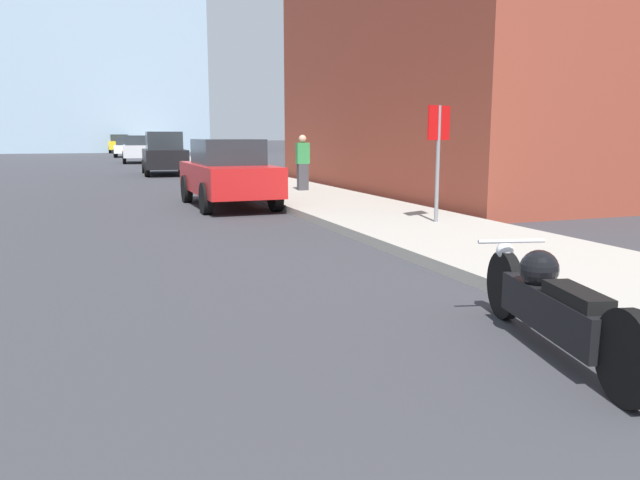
{
  "coord_description": "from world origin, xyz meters",
  "views": [
    {
      "loc": [
        0.08,
        1.15,
        1.7
      ],
      "look_at": [
        1.87,
        6.08,
        0.81
      ],
      "focal_mm": 35.0,
      "sensor_mm": 36.0,
      "label": 1
    }
  ],
  "objects_px": {
    "parked_car_yellow": "(120,144)",
    "stop_sign": "(438,143)",
    "motorcycle": "(552,305)",
    "parked_car_red": "(228,172)",
    "pedestrian": "(303,162)",
    "parked_car_white": "(127,147)",
    "parked_car_black": "(164,154)",
    "parked_car_silver": "(138,149)"
  },
  "relations": [
    {
      "from": "parked_car_yellow",
      "to": "parked_car_silver",
      "type": "bearing_deg",
      "value": -85.9
    },
    {
      "from": "parked_car_silver",
      "to": "pedestrian",
      "type": "distance_m",
      "value": 23.61
    },
    {
      "from": "stop_sign",
      "to": "pedestrian",
      "type": "xyz_separation_m",
      "value": [
        -0.19,
        7.04,
        -0.62
      ]
    },
    {
      "from": "parked_car_red",
      "to": "parked_car_silver",
      "type": "xyz_separation_m",
      "value": [
        -0.31,
        25.5,
        0.04
      ]
    },
    {
      "from": "pedestrian",
      "to": "parked_car_yellow",
      "type": "bearing_deg",
      "value": 93.6
    },
    {
      "from": "parked_car_silver",
      "to": "stop_sign",
      "type": "height_order",
      "value": "stop_sign"
    },
    {
      "from": "motorcycle",
      "to": "parked_car_silver",
      "type": "distance_m",
      "value": 36.43
    },
    {
      "from": "parked_car_yellow",
      "to": "stop_sign",
      "type": "relative_size",
      "value": 2.28
    },
    {
      "from": "parked_car_red",
      "to": "stop_sign",
      "type": "distance_m",
      "value": 5.74
    },
    {
      "from": "parked_car_silver",
      "to": "parked_car_white",
      "type": "height_order",
      "value": "parked_car_silver"
    },
    {
      "from": "parked_car_yellow",
      "to": "pedestrian",
      "type": "xyz_separation_m",
      "value": [
        2.97,
        -47.14,
        0.05
      ]
    },
    {
      "from": "motorcycle",
      "to": "parked_car_red",
      "type": "bearing_deg",
      "value": 105.35
    },
    {
      "from": "motorcycle",
      "to": "stop_sign",
      "type": "xyz_separation_m",
      "value": [
        2.45,
        5.95,
        1.17
      ]
    },
    {
      "from": "parked_car_red",
      "to": "stop_sign",
      "type": "xyz_separation_m",
      "value": [
        2.76,
        -4.98,
        0.74
      ]
    },
    {
      "from": "motorcycle",
      "to": "parked_car_red",
      "type": "height_order",
      "value": "parked_car_red"
    },
    {
      "from": "parked_car_white",
      "to": "stop_sign",
      "type": "height_order",
      "value": "stop_sign"
    },
    {
      "from": "parked_car_red",
      "to": "parked_car_black",
      "type": "distance_m",
      "value": 13.1
    },
    {
      "from": "stop_sign",
      "to": "parked_car_white",
      "type": "bearing_deg",
      "value": 94.36
    },
    {
      "from": "parked_car_silver",
      "to": "parked_car_yellow",
      "type": "distance_m",
      "value": 23.7
    },
    {
      "from": "parked_car_red",
      "to": "parked_car_yellow",
      "type": "bearing_deg",
      "value": 89.49
    },
    {
      "from": "parked_car_silver",
      "to": "stop_sign",
      "type": "xyz_separation_m",
      "value": [
        3.07,
        -30.47,
        0.7
      ]
    },
    {
      "from": "motorcycle",
      "to": "parked_car_white",
      "type": "distance_m",
      "value": 47.6
    },
    {
      "from": "parked_car_white",
      "to": "stop_sign",
      "type": "xyz_separation_m",
      "value": [
        3.17,
        -41.64,
        0.77
      ]
    },
    {
      "from": "parked_car_silver",
      "to": "pedestrian",
      "type": "xyz_separation_m",
      "value": [
        2.88,
        -23.43,
        0.08
      ]
    },
    {
      "from": "motorcycle",
      "to": "stop_sign",
      "type": "height_order",
      "value": "stop_sign"
    },
    {
      "from": "parked_car_white",
      "to": "parked_car_yellow",
      "type": "relative_size",
      "value": 0.87
    },
    {
      "from": "stop_sign",
      "to": "parked_car_silver",
      "type": "bearing_deg",
      "value": 95.75
    },
    {
      "from": "parked_car_white",
      "to": "stop_sign",
      "type": "bearing_deg",
      "value": -81.32
    },
    {
      "from": "parked_car_black",
      "to": "parked_car_silver",
      "type": "height_order",
      "value": "parked_car_black"
    },
    {
      "from": "motorcycle",
      "to": "stop_sign",
      "type": "distance_m",
      "value": 6.54
    },
    {
      "from": "motorcycle",
      "to": "parked_car_black",
      "type": "relative_size",
      "value": 0.58
    },
    {
      "from": "parked_car_black",
      "to": "stop_sign",
      "type": "relative_size",
      "value": 2.1
    },
    {
      "from": "motorcycle",
      "to": "parked_car_silver",
      "type": "height_order",
      "value": "parked_car_silver"
    },
    {
      "from": "parked_car_silver",
      "to": "pedestrian",
      "type": "relative_size",
      "value": 2.69
    },
    {
      "from": "parked_car_silver",
      "to": "parked_car_yellow",
      "type": "relative_size",
      "value": 0.89
    },
    {
      "from": "motorcycle",
      "to": "pedestrian",
      "type": "relative_size",
      "value": 1.62
    },
    {
      "from": "pedestrian",
      "to": "parked_car_silver",
      "type": "bearing_deg",
      "value": 97.01
    },
    {
      "from": "parked_car_black",
      "to": "pedestrian",
      "type": "xyz_separation_m",
      "value": [
        2.64,
        -11.04,
        0.04
      ]
    },
    {
      "from": "parked_car_yellow",
      "to": "pedestrian",
      "type": "height_order",
      "value": "parked_car_yellow"
    },
    {
      "from": "parked_car_white",
      "to": "pedestrian",
      "type": "relative_size",
      "value": 2.63
    },
    {
      "from": "parked_car_black",
      "to": "parked_car_yellow",
      "type": "distance_m",
      "value": 36.1
    },
    {
      "from": "motorcycle",
      "to": "parked_car_red",
      "type": "distance_m",
      "value": 10.93
    }
  ]
}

